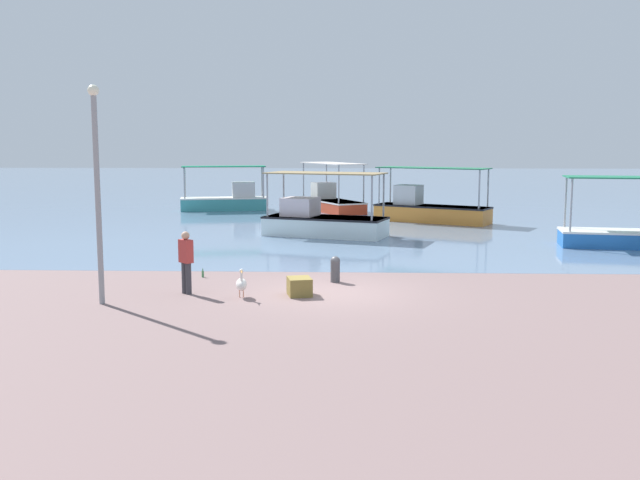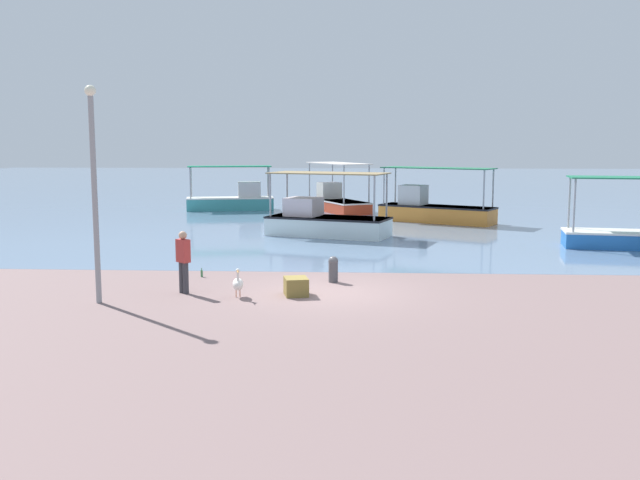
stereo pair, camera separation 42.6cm
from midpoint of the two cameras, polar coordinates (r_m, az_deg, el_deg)
The scene contains 13 objects.
ground at distance 19.42m, azimuth 1.25°, elevation -4.20°, with size 120.00×120.00×0.00m, color #7E6462.
harbor_water at distance 67.10m, azimuth 2.69°, elevation 4.37°, with size 110.00×90.00×0.00m, color #6781A1.
fishing_boat_near_right at distance 42.23m, azimuth 1.63°, elevation 3.17°, with size 4.11×5.76×2.84m.
fishing_boat_outer at distance 30.92m, azimuth 0.80°, elevation 1.56°, with size 5.62×3.61×2.75m.
fishing_boat_center at distance 43.04m, azimuth -6.68°, elevation 3.26°, with size 5.34×2.43×2.64m.
fishing_boat_far_right at distance 36.78m, azimuth 9.40°, elevation 2.49°, with size 5.96×4.25×2.78m.
fishing_boat_near_left at distance 30.02m, azimuth 24.27°, elevation 0.39°, with size 5.49×2.61×2.73m.
pelican at distance 18.80m, azimuth -5.94°, elevation -3.47°, with size 0.38×0.80×0.80m.
lamp_post at distance 18.54m, azimuth -17.00°, elevation 4.47°, with size 0.28×0.28×5.43m.
mooring_bollard at distance 20.73m, azimuth 1.66°, elevation -2.28°, with size 0.29×0.29×0.76m.
fisherman_standing at distance 19.44m, azimuth -10.26°, elevation -1.59°, with size 0.44×0.43×1.69m.
cargo_crate at distance 18.98m, azimuth -1.28°, elevation -3.74°, with size 0.70×0.60×0.48m, color olive.
glass_bottle at distance 21.84m, azimuth -8.89°, elevation -2.66°, with size 0.07×0.07×0.27m.
Camera 2 is at (0.86, -18.97, 4.05)m, focal length 40.00 mm.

